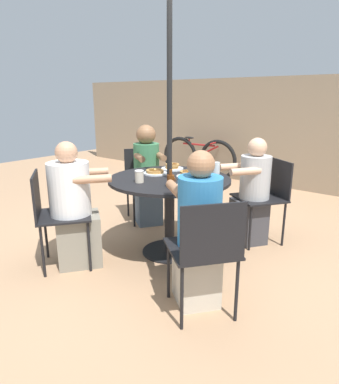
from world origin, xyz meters
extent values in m
plane|color=tan|center=(0.00, 0.00, 0.00)|extent=(12.00, 12.00, 0.00)
cube|color=gray|center=(0.00, 3.19, 0.91)|extent=(10.00, 0.06, 1.82)
cylinder|color=black|center=(0.00, 0.00, 0.01)|extent=(0.54, 0.54, 0.01)
cylinder|color=black|center=(0.00, 0.00, 0.37)|extent=(0.10, 0.10, 0.73)
cylinder|color=black|center=(0.00, 0.00, 0.75)|extent=(1.15, 1.15, 0.03)
cylinder|color=black|center=(0.00, 0.00, 1.20)|extent=(0.05, 0.05, 2.41)
cylinder|color=black|center=(-0.55, 0.59, 0.23)|extent=(0.02, 0.02, 0.47)
cylinder|color=black|center=(-0.76, 0.27, 0.23)|extent=(0.02, 0.02, 0.47)
cylinder|color=black|center=(-0.87, 0.80, 0.23)|extent=(0.02, 0.02, 0.47)
cylinder|color=black|center=(-1.08, 0.48, 0.23)|extent=(0.02, 0.02, 0.47)
cube|color=black|center=(-0.81, 0.54, 0.48)|extent=(0.63, 0.63, 0.02)
cube|color=black|center=(-1.00, 0.66, 0.68)|extent=(0.25, 0.37, 0.39)
cube|color=slate|center=(-0.73, 0.48, 0.23)|extent=(0.43, 0.42, 0.47)
cylinder|color=#38754C|center=(-0.76, 0.50, 0.72)|extent=(0.30, 0.30, 0.50)
sphere|color=brown|center=(-0.76, 0.50, 1.07)|extent=(0.23, 0.23, 0.23)
cylinder|color=brown|center=(-0.55, 0.51, 0.84)|extent=(0.28, 0.22, 0.07)
cylinder|color=brown|center=(-0.69, 0.31, 0.84)|extent=(0.28, 0.22, 0.07)
cylinder|color=black|center=(-0.61, -0.52, 0.23)|extent=(0.02, 0.02, 0.47)
cylinder|color=black|center=(-0.30, -0.75, 0.23)|extent=(0.02, 0.02, 0.47)
cylinder|color=black|center=(-0.84, -0.84, 0.23)|extent=(0.02, 0.02, 0.47)
cylinder|color=black|center=(-0.52, -1.06, 0.23)|extent=(0.02, 0.02, 0.47)
cube|color=black|center=(-0.57, -0.79, 0.48)|extent=(0.63, 0.63, 0.02)
cube|color=black|center=(-0.69, -0.97, 0.68)|extent=(0.36, 0.27, 0.39)
cube|color=gray|center=(-0.50, -0.70, 0.23)|extent=(0.50, 0.51, 0.47)
cylinder|color=white|center=(-0.53, -0.74, 0.71)|extent=(0.36, 0.36, 0.49)
sphere|color=tan|center=(-0.53, -0.74, 1.04)|extent=(0.19, 0.19, 0.19)
cylinder|color=tan|center=(-0.54, -0.50, 0.83)|extent=(0.24, 0.30, 0.07)
cylinder|color=tan|center=(-0.30, -0.67, 0.83)|extent=(0.24, 0.30, 0.07)
cylinder|color=black|center=(0.50, -0.63, 0.23)|extent=(0.02, 0.02, 0.47)
cylinder|color=black|center=(0.74, -0.32, 0.23)|extent=(0.02, 0.02, 0.47)
cylinder|color=black|center=(0.81, -0.86, 0.23)|extent=(0.02, 0.02, 0.47)
cylinder|color=black|center=(1.04, -0.56, 0.23)|extent=(0.02, 0.02, 0.47)
cube|color=black|center=(0.77, -0.59, 0.48)|extent=(0.64, 0.64, 0.02)
cube|color=black|center=(0.94, -0.73, 0.68)|extent=(0.28, 0.35, 0.39)
cube|color=beige|center=(0.69, -0.53, 0.23)|extent=(0.44, 0.43, 0.47)
cylinder|color=teal|center=(0.72, -0.56, 0.72)|extent=(0.31, 0.31, 0.51)
sphere|color=#A3704C|center=(0.72, -0.56, 1.06)|extent=(0.19, 0.19, 0.19)
cylinder|color=#A3704C|center=(0.49, -0.54, 0.85)|extent=(0.30, 0.26, 0.07)
cylinder|color=#A3704C|center=(0.65, -0.34, 0.85)|extent=(0.30, 0.26, 0.07)
cylinder|color=black|center=(0.60, 0.54, 0.23)|extent=(0.02, 0.02, 0.47)
cylinder|color=black|center=(0.28, 0.75, 0.23)|extent=(0.02, 0.02, 0.47)
cylinder|color=black|center=(0.82, 0.85, 0.23)|extent=(0.02, 0.02, 0.47)
cylinder|color=black|center=(0.50, 1.07, 0.23)|extent=(0.02, 0.02, 0.47)
cube|color=black|center=(0.55, 0.80, 0.48)|extent=(0.63, 0.63, 0.02)
cube|color=black|center=(0.67, 0.98, 0.68)|extent=(0.37, 0.26, 0.39)
cube|color=#3D3D42|center=(0.49, 0.72, 0.23)|extent=(0.42, 0.43, 0.47)
cylinder|color=#B2B2B2|center=(0.52, 0.75, 0.70)|extent=(0.31, 0.31, 0.46)
sphere|color=#DBA884|center=(0.52, 0.75, 1.01)|extent=(0.19, 0.19, 0.19)
cylinder|color=#DBA884|center=(0.51, 0.53, 0.80)|extent=(0.23, 0.30, 0.07)
cylinder|color=#DBA884|center=(0.31, 0.67, 0.80)|extent=(0.23, 0.30, 0.07)
cylinder|color=white|center=(-0.22, 0.04, 0.77)|extent=(0.23, 0.23, 0.02)
cylinder|color=#AD7A3D|center=(-0.21, 0.04, 0.78)|extent=(0.17, 0.17, 0.01)
cylinder|color=#AD7A3D|center=(-0.22, 0.04, 0.79)|extent=(0.17, 0.17, 0.01)
ellipsoid|color=brown|center=(-0.22, 0.04, 0.80)|extent=(0.13, 0.12, 0.00)
cube|color=#F4E084|center=(-0.21, 0.04, 0.81)|extent=(0.03, 0.03, 0.01)
cylinder|color=white|center=(0.13, 0.13, 0.77)|extent=(0.23, 0.23, 0.02)
cylinder|color=#AD7A3D|center=(0.13, 0.13, 0.78)|extent=(0.15, 0.15, 0.01)
cylinder|color=#AD7A3D|center=(0.13, 0.12, 0.79)|extent=(0.16, 0.16, 0.01)
cylinder|color=#AD7A3D|center=(0.12, 0.13, 0.80)|extent=(0.16, 0.16, 0.01)
cylinder|color=#AD7A3D|center=(0.12, 0.13, 0.82)|extent=(0.15, 0.15, 0.01)
ellipsoid|color=brown|center=(0.13, 0.13, 0.82)|extent=(0.12, 0.11, 0.00)
cube|color=#F4E084|center=(0.13, 0.13, 0.83)|extent=(0.02, 0.02, 0.01)
cylinder|color=white|center=(0.34, -0.15, 0.77)|extent=(0.23, 0.23, 0.02)
cylinder|color=#AD7A3D|center=(0.35, -0.14, 0.78)|extent=(0.13, 0.13, 0.01)
cylinder|color=#AD7A3D|center=(0.35, -0.15, 0.79)|extent=(0.14, 0.14, 0.01)
cylinder|color=#AD7A3D|center=(0.34, -0.15, 0.80)|extent=(0.14, 0.14, 0.01)
cylinder|color=#AD7A3D|center=(0.35, -0.14, 0.81)|extent=(0.13, 0.13, 0.01)
ellipsoid|color=brown|center=(0.34, -0.15, 0.82)|extent=(0.11, 0.10, 0.00)
cube|color=#F4E084|center=(0.35, -0.14, 0.83)|extent=(0.03, 0.03, 0.01)
cylinder|color=white|center=(-0.22, 0.32, 0.77)|extent=(0.23, 0.23, 0.02)
cylinder|color=#AD7A3D|center=(-0.23, 0.32, 0.78)|extent=(0.14, 0.14, 0.01)
cylinder|color=#AD7A3D|center=(-0.22, 0.32, 0.79)|extent=(0.14, 0.14, 0.01)
cylinder|color=#AD7A3D|center=(-0.22, 0.32, 0.80)|extent=(0.14, 0.14, 0.01)
cylinder|color=#AD7A3D|center=(-0.22, 0.32, 0.81)|extent=(0.14, 0.14, 0.01)
ellipsoid|color=brown|center=(-0.22, 0.32, 0.82)|extent=(0.11, 0.10, 0.00)
cube|color=#F4E084|center=(-0.23, 0.31, 0.83)|extent=(0.03, 0.03, 0.01)
cylinder|color=#602D0F|center=(0.22, -0.26, 0.81)|extent=(0.06, 0.06, 0.11)
cylinder|color=#602D0F|center=(0.22, -0.26, 0.89)|extent=(0.03, 0.03, 0.05)
torus|color=#602D0F|center=(0.25, -0.26, 0.83)|extent=(0.05, 0.01, 0.05)
cylinder|color=beige|center=(-0.10, -0.30, 0.81)|extent=(0.08, 0.08, 0.10)
cylinder|color=white|center=(-0.10, -0.30, 0.87)|extent=(0.08, 0.08, 0.01)
cylinder|color=silver|center=(0.24, 0.44, 0.82)|extent=(0.08, 0.08, 0.11)
torus|color=black|center=(-2.04, 2.83, 0.37)|extent=(0.75, 0.13, 0.75)
torus|color=black|center=(-1.23, 2.90, 0.37)|extent=(0.75, 0.13, 0.75)
cylinder|color=maroon|center=(-1.64, 2.87, 0.63)|extent=(0.67, 0.09, 0.03)
cylinder|color=maroon|center=(-1.47, 2.88, 0.50)|extent=(0.51, 0.08, 0.28)
cylinder|color=maroon|center=(-1.84, 2.85, 0.68)|extent=(0.03, 0.03, 0.10)
ellipsoid|color=black|center=(-1.84, 2.85, 0.74)|extent=(0.21, 0.09, 0.04)
cylinder|color=maroon|center=(-1.27, 2.90, 0.70)|extent=(0.06, 0.44, 0.03)
camera|label=1|loc=(1.98, -2.44, 1.51)|focal=32.00mm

